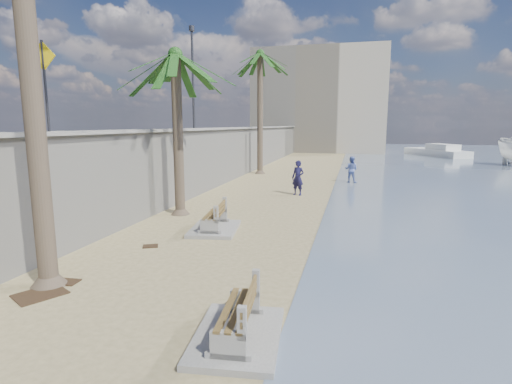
{
  "coord_description": "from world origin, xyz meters",
  "views": [
    {
      "loc": [
        3.19,
        -7.9,
        3.8
      ],
      "look_at": [
        -0.5,
        7.0,
        1.2
      ],
      "focal_mm": 28.0,
      "sensor_mm": 36.0,
      "label": 1
    }
  ],
  "objects_px": {
    "palm_back": "(260,56)",
    "yacht_far": "(436,153)",
    "bench_far": "(214,219)",
    "bench_near": "(238,318)",
    "palm_mid": "(175,56)",
    "person_b": "(351,168)",
    "person_a": "(298,175)"
  },
  "relations": [
    {
      "from": "bench_near",
      "to": "person_a",
      "type": "relative_size",
      "value": 1.08
    },
    {
      "from": "yacht_far",
      "to": "bench_far",
      "type": "bearing_deg",
      "value": 132.98
    },
    {
      "from": "bench_far",
      "to": "palm_back",
      "type": "height_order",
      "value": "palm_back"
    },
    {
      "from": "bench_far",
      "to": "person_b",
      "type": "distance_m",
      "value": 14.48
    },
    {
      "from": "bench_near",
      "to": "palm_back",
      "type": "distance_m",
      "value": 25.91
    },
    {
      "from": "palm_back",
      "to": "palm_mid",
      "type": "bearing_deg",
      "value": -89.99
    },
    {
      "from": "bench_near",
      "to": "yacht_far",
      "type": "xyz_separation_m",
      "value": [
        11.61,
        46.66,
        -0.05
      ]
    },
    {
      "from": "palm_back",
      "to": "yacht_far",
      "type": "height_order",
      "value": "palm_back"
    },
    {
      "from": "bench_near",
      "to": "yacht_far",
      "type": "distance_m",
      "value": 48.08
    },
    {
      "from": "bench_far",
      "to": "palm_mid",
      "type": "bearing_deg",
      "value": 137.13
    },
    {
      "from": "palm_back",
      "to": "person_b",
      "type": "distance_m",
      "value": 11.05
    },
    {
      "from": "person_a",
      "to": "yacht_far",
      "type": "xyz_separation_m",
      "value": [
        12.65,
        31.65,
        -0.74
      ]
    },
    {
      "from": "bench_far",
      "to": "palm_back",
      "type": "relative_size",
      "value": 0.26
    },
    {
      "from": "person_b",
      "to": "yacht_far",
      "type": "distance_m",
      "value": 27.84
    },
    {
      "from": "palm_mid",
      "to": "palm_back",
      "type": "bearing_deg",
      "value": 90.01
    },
    {
      "from": "palm_back",
      "to": "person_b",
      "type": "relative_size",
      "value": 5.18
    },
    {
      "from": "bench_far",
      "to": "yacht_far",
      "type": "xyz_separation_m",
      "value": [
        14.54,
        39.72,
        -0.08
      ]
    },
    {
      "from": "bench_near",
      "to": "person_b",
      "type": "height_order",
      "value": "person_b"
    },
    {
      "from": "bench_far",
      "to": "palm_mid",
      "type": "height_order",
      "value": "palm_mid"
    },
    {
      "from": "palm_mid",
      "to": "person_b",
      "type": "height_order",
      "value": "palm_mid"
    },
    {
      "from": "palm_back",
      "to": "person_a",
      "type": "relative_size",
      "value": 4.58
    },
    {
      "from": "bench_far",
      "to": "palm_mid",
      "type": "xyz_separation_m",
      "value": [
        -2.32,
        2.16,
        6.07
      ]
    },
    {
      "from": "yacht_far",
      "to": "person_a",
      "type": "bearing_deg",
      "value": 131.31
    },
    {
      "from": "palm_mid",
      "to": "yacht_far",
      "type": "bearing_deg",
      "value": 65.82
    },
    {
      "from": "palm_back",
      "to": "person_b",
      "type": "xyz_separation_m",
      "value": [
        6.98,
        -3.27,
        -7.92
      ]
    },
    {
      "from": "bench_far",
      "to": "bench_near",
      "type": "bearing_deg",
      "value": -67.11
    },
    {
      "from": "bench_near",
      "to": "palm_back",
      "type": "relative_size",
      "value": 0.24
    },
    {
      "from": "bench_near",
      "to": "palm_mid",
      "type": "relative_size",
      "value": 0.31
    },
    {
      "from": "palm_mid",
      "to": "palm_back",
      "type": "distance_m",
      "value": 15.01
    },
    {
      "from": "bench_near",
      "to": "bench_far",
      "type": "relative_size",
      "value": 0.92
    },
    {
      "from": "yacht_far",
      "to": "bench_near",
      "type": "bearing_deg",
      "value": 139.11
    },
    {
      "from": "bench_far",
      "to": "palm_back",
      "type": "bearing_deg",
      "value": 97.8
    }
  ]
}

